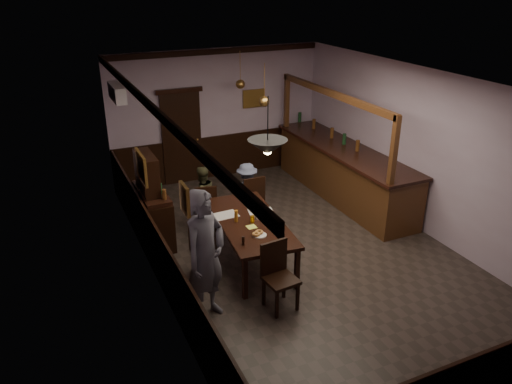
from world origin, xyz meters
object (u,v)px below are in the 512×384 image
chair_side (199,249)px  pendant_brass_far (240,84)px  person_seated_right (247,191)px  chair_far_right (252,198)px  dining_table (250,224)px  sideboard (152,207)px  pendant_iron (268,147)px  person_seated_left (202,196)px  chair_far_left (205,206)px  bar_counter (343,171)px  pendant_brass_mid (264,101)px  soda_can (252,219)px  coffee_cup (280,230)px  person_standing (205,257)px  chair_near (278,272)px

chair_side → pendant_brass_far: 4.34m
person_seated_right → pendant_brass_far: (0.60, 1.72, 1.72)m
chair_far_right → person_seated_right: bearing=-94.2°
dining_table → sideboard: sideboard is taller
pendant_iron → person_seated_left: bearing=95.4°
chair_far_right → dining_table: bearing=64.2°
dining_table → chair_far_left: bearing=104.3°
bar_counter → pendant_brass_mid: pendant_brass_mid is taller
chair_side → pendant_brass_far: bearing=-25.4°
soda_can → person_seated_left: bearing=100.6°
dining_table → chair_far_right: size_ratio=2.28×
soda_can → pendant_brass_far: pendant_brass_far is taller
coffee_cup → pendant_iron: size_ratio=0.10×
dining_table → person_standing: (-1.16, -1.14, 0.30)m
chair_far_right → pendant_brass_mid: pendant_brass_mid is taller
chair_near → pendant_brass_far: (1.34, 4.53, 1.74)m
dining_table → chair_near: (-0.14, -1.31, -0.13)m
person_seated_right → chair_far_left: bearing=12.9°
chair_far_left → pendant_brass_far: pendant_brass_far is taller
soda_can → bar_counter: size_ratio=0.03×
chair_side → pendant_brass_far: (2.14, 3.33, 1.80)m
dining_table → chair_far_right: 1.35m
chair_near → sideboard: sideboard is taller
person_seated_left → person_standing: bearing=63.5°
coffee_cup → person_standing: bearing=-152.7°
person_seated_left → dining_table: bearing=91.8°
coffee_cup → pendant_brass_far: (0.93, 3.79, 1.50)m
dining_table → chair_side: (-0.94, -0.11, -0.19)m
person_standing → pendant_brass_mid: 3.73m
sideboard → pendant_iron: size_ratio=2.01×
dining_table → chair_far_right: chair_far_right is taller
dining_table → chair_far_left: chair_far_left is taller
person_seated_right → pendant_iron: size_ratio=1.39×
person_standing → pendant_brass_far: pendant_brass_far is taller
chair_near → pendant_brass_far: 5.03m
soda_can → chair_side: bearing=-178.0°
chair_near → dining_table: bearing=77.6°
pendant_iron → pendant_brass_far: same height
chair_side → pendant_brass_mid: (1.94, 1.70, 1.80)m
sideboard → pendant_brass_mid: size_ratio=2.06×
person_standing → pendant_brass_far: 5.13m
chair_far_left → soda_can: (0.34, -1.38, 0.29)m
person_standing → person_seated_left: 2.89m
person_standing → person_seated_right: (1.76, 2.64, -0.41)m
chair_near → bar_counter: size_ratio=0.24×
sideboard → pendant_brass_mid: bearing=5.6°
chair_far_left → pendant_brass_mid: 2.24m
bar_counter → sideboard: bearing=-176.8°
chair_far_right → coffee_cup: 1.83m
pendant_brass_mid → pendant_brass_far: 1.64m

